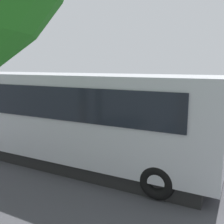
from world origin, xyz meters
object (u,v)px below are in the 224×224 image
(tour_bus, at_px, (70,119))
(stunt_motorcycle, at_px, (117,104))
(spectator_left, at_px, (94,122))
(traffic_cone, at_px, (140,123))
(spectator_centre, at_px, (73,122))
(spectator_far_left, at_px, (115,124))
(parked_motorcycle_silver, at_px, (109,139))

(tour_bus, bearing_deg, stunt_motorcycle, -77.39)
(spectator_left, xyz_separation_m, traffic_cone, (-0.80, -3.75, -0.72))
(spectator_centre, height_order, stunt_motorcycle, stunt_motorcycle)
(spectator_left, bearing_deg, spectator_far_left, 177.40)
(spectator_centre, bearing_deg, parked_motorcycle_silver, 172.97)
(spectator_centre, bearing_deg, spectator_far_left, -173.87)
(spectator_far_left, distance_m, spectator_centre, 2.03)
(spectator_far_left, bearing_deg, parked_motorcycle_silver, 82.90)
(tour_bus, xyz_separation_m, stunt_motorcycle, (1.68, -7.52, -0.59))
(stunt_motorcycle, xyz_separation_m, traffic_cone, (-2.12, 1.46, -0.75))
(tour_bus, relative_size, traffic_cone, 16.61)
(stunt_motorcycle, bearing_deg, spectator_left, 104.27)
(spectator_centre, bearing_deg, tour_bus, 122.68)
(traffic_cone, bearing_deg, spectator_far_left, 93.92)
(tour_bus, height_order, parked_motorcycle_silver, tour_bus)
(spectator_left, bearing_deg, stunt_motorcycle, -75.73)
(spectator_centre, xyz_separation_m, stunt_motorcycle, (0.37, -5.47, 0.07))
(spectator_far_left, relative_size, spectator_left, 1.01)
(tour_bus, xyz_separation_m, spectator_left, (0.36, -2.31, -0.62))
(spectator_far_left, relative_size, traffic_cone, 2.74)
(spectator_far_left, bearing_deg, spectator_left, -2.60)
(spectator_far_left, height_order, spectator_left, spectator_far_left)
(spectator_centre, xyz_separation_m, traffic_cone, (-1.75, -4.01, -0.67))
(spectator_far_left, xyz_separation_m, stunt_motorcycle, (2.38, -5.25, 0.02))
(spectator_centre, bearing_deg, spectator_left, -164.54)
(parked_motorcycle_silver, xyz_separation_m, traffic_cone, (0.20, -4.25, -0.18))
(spectator_far_left, height_order, parked_motorcycle_silver, spectator_far_left)
(traffic_cone, bearing_deg, stunt_motorcycle, -34.51)
(stunt_motorcycle, bearing_deg, spectator_centre, 93.86)
(spectator_centre, relative_size, parked_motorcycle_silver, 0.81)
(spectator_centre, distance_m, traffic_cone, 4.43)
(spectator_far_left, bearing_deg, spectator_centre, 6.13)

